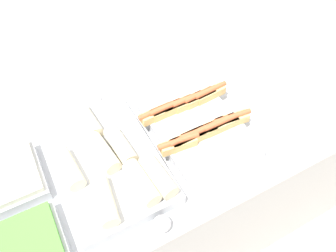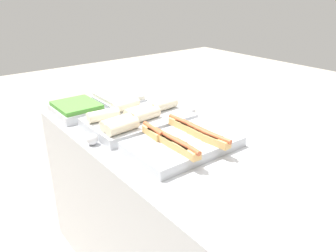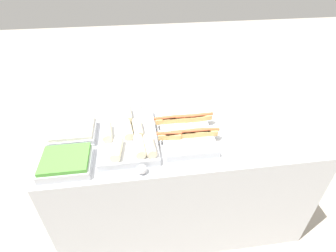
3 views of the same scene
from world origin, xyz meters
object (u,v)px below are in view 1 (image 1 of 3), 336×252
at_px(serving_spoon_near, 159,225).
at_px(tray_wraps, 107,161).
at_px(tray_side_back, 0,183).
at_px(tray_hotdogs, 194,122).
at_px(serving_spoon_far, 93,101).

bearing_deg(serving_spoon_near, tray_wraps, 101.01).
bearing_deg(tray_wraps, tray_side_back, 165.28).
bearing_deg(serving_spoon_near, tray_side_back, 136.77).
bearing_deg(tray_hotdogs, tray_side_back, 173.85).
height_order(tray_hotdogs, serving_spoon_near, tray_hotdogs).
height_order(serving_spoon_near, serving_spoon_far, same).
bearing_deg(tray_hotdogs, tray_wraps, -177.64).
bearing_deg(tray_side_back, tray_hotdogs, -6.15).
bearing_deg(serving_spoon_near, tray_hotdogs, 44.79).
distance_m(tray_wraps, serving_spoon_far, 0.34).
bearing_deg(tray_hotdogs, serving_spoon_far, 134.77).
bearing_deg(serving_spoon_near, serving_spoon_far, 89.54).
height_order(tray_side_back, serving_spoon_near, tray_side_back).
xyz_separation_m(tray_wraps, serving_spoon_far, (0.06, 0.33, -0.01)).
relative_size(serving_spoon_near, serving_spoon_far, 0.95).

